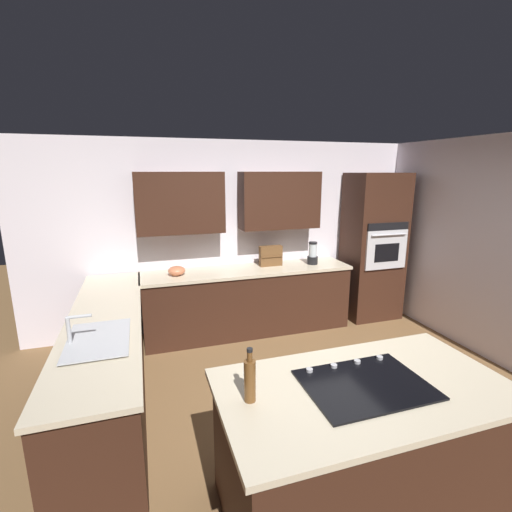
# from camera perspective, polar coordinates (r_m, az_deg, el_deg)

# --- Properties ---
(ground_plane) EXTENTS (14.00, 14.00, 0.00)m
(ground_plane) POSITION_cam_1_polar(r_m,az_deg,el_deg) (3.87, 8.18, -21.54)
(ground_plane) COLOR brown
(wall_back) EXTENTS (6.00, 0.44, 2.60)m
(wall_back) POSITION_cam_1_polar(r_m,az_deg,el_deg) (5.13, -2.00, 4.64)
(wall_back) COLOR silver
(wall_back) RESTS_ON ground
(wall_left) EXTENTS (0.10, 4.00, 2.60)m
(wall_left) POSITION_cam_1_polar(r_m,az_deg,el_deg) (5.08, 32.84, 0.90)
(wall_left) COLOR silver
(wall_left) RESTS_ON ground
(lower_cabinets_back) EXTENTS (2.80, 0.60, 0.86)m
(lower_cabinets_back) POSITION_cam_1_polar(r_m,az_deg,el_deg) (5.07, -1.20, -7.18)
(lower_cabinets_back) COLOR #381E14
(lower_cabinets_back) RESTS_ON ground
(countertop_back) EXTENTS (2.84, 0.64, 0.04)m
(countertop_back) POSITION_cam_1_polar(r_m,az_deg,el_deg) (4.93, -1.22, -2.28)
(countertop_back) COLOR beige
(countertop_back) RESTS_ON lower_cabinets_back
(lower_cabinets_side) EXTENTS (0.60, 2.90, 0.86)m
(lower_cabinets_side) POSITION_cam_1_polar(r_m,az_deg,el_deg) (3.84, -21.99, -15.22)
(lower_cabinets_side) COLOR #381E14
(lower_cabinets_side) RESTS_ON ground
(countertop_side) EXTENTS (0.64, 2.94, 0.04)m
(countertop_side) POSITION_cam_1_polar(r_m,az_deg,el_deg) (3.66, -22.61, -8.98)
(countertop_side) COLOR beige
(countertop_side) RESTS_ON lower_cabinets_side
(island_base) EXTENTS (1.75, 0.91, 0.86)m
(island_base) POSITION_cam_1_polar(r_m,az_deg,el_deg) (2.77, 15.97, -27.12)
(island_base) COLOR #381E14
(island_base) RESTS_ON ground
(island_top) EXTENTS (1.83, 0.99, 0.04)m
(island_top) POSITION_cam_1_polar(r_m,az_deg,el_deg) (2.50, 16.66, -19.20)
(island_top) COLOR beige
(island_top) RESTS_ON island_base
(wall_oven) EXTENTS (0.80, 0.66, 2.17)m
(wall_oven) POSITION_cam_1_polar(r_m,az_deg,el_deg) (5.73, 17.83, 1.37)
(wall_oven) COLOR #381E14
(wall_oven) RESTS_ON ground
(sink_unit) EXTENTS (0.46, 0.70, 0.23)m
(sink_unit) POSITION_cam_1_polar(r_m,az_deg,el_deg) (3.17, -23.56, -11.80)
(sink_unit) COLOR #515456
(sink_unit) RESTS_ON countertop_side
(cooktop) EXTENTS (0.76, 0.56, 0.03)m
(cooktop) POSITION_cam_1_polar(r_m,az_deg,el_deg) (2.49, 16.63, -18.60)
(cooktop) COLOR black
(cooktop) RESTS_ON island_top
(blender) EXTENTS (0.15, 0.15, 0.32)m
(blender) POSITION_cam_1_polar(r_m,az_deg,el_deg) (5.23, 8.84, 0.22)
(blender) COLOR black
(blender) RESTS_ON countertop_back
(mixing_bowl) EXTENTS (0.22, 0.22, 0.12)m
(mixing_bowl) POSITION_cam_1_polar(r_m,az_deg,el_deg) (4.73, -12.30, -2.27)
(mixing_bowl) COLOR #CC724C
(mixing_bowl) RESTS_ON countertop_back
(spice_rack) EXTENTS (0.32, 0.11, 0.28)m
(spice_rack) POSITION_cam_1_polar(r_m,az_deg,el_deg) (5.07, 2.31, 0.02)
(spice_rack) COLOR brown
(spice_rack) RESTS_ON countertop_back
(oil_bottle) EXTENTS (0.07, 0.07, 0.33)m
(oil_bottle) POSITION_cam_1_polar(r_m,az_deg,el_deg) (2.20, -0.98, -18.72)
(oil_bottle) COLOR brown
(oil_bottle) RESTS_ON island_top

